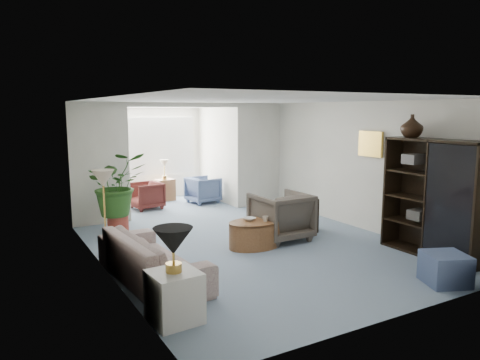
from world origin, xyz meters
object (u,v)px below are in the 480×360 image
table_lamp (173,241)px  cabinet_urn (412,126)px  floor_lamp (103,179)px  wingback_chair (281,216)px  coffee_table (255,234)px  entertainment_cabinet (434,198)px  coffee_cup (265,219)px  side_table_dark (302,214)px  sofa (152,257)px  sunroom_table (165,190)px  end_table (174,297)px  coffee_bowl (249,219)px  ottoman (445,269)px  framed_picture (371,144)px  sunroom_chair_maroon (146,196)px  plant_pot (118,223)px  sunroom_chair_blue (203,190)px

table_lamp → cabinet_urn: cabinet_urn is taller
floor_lamp → wingback_chair: floor_lamp is taller
coffee_table → entertainment_cabinet: entertainment_cabinet is taller
coffee_table → table_lamp: bearing=-138.9°
floor_lamp → cabinet_urn: cabinet_urn is taller
coffee_table → coffee_cup: (0.15, -0.10, 0.27)m
coffee_table → side_table_dark: (1.35, 0.46, 0.10)m
coffee_cup → sofa: bearing=-167.1°
floor_lamp → side_table_dark: floor_lamp is taller
coffee_table → sunroom_table: (0.09, 4.65, 0.05)m
end_table → cabinet_urn: (4.46, 0.64, 1.79)m
coffee_bowl → ottoman: (1.41, -2.82, -0.26)m
table_lamp → wingback_chair: table_lamp is taller
coffee_cup → cabinet_urn: 2.87m
end_table → cabinet_urn: 4.84m
ottoman → framed_picture: bearing=66.5°
end_table → sunroom_chair_maroon: sunroom_chair_maroon is taller
floor_lamp → wingback_chair: bearing=-13.1°
coffee_bowl → wingback_chair: wingback_chair is taller
coffee_table → sunroom_table: sunroom_table is taller
entertainment_cabinet → plant_pot: bearing=135.2°
sofa → sunroom_chair_maroon: (1.38, 4.50, 0.00)m
end_table → cabinet_urn: size_ratio=1.52×
plant_pot → coffee_bowl: bearing=-50.0°
cabinet_urn → sunroom_chair_maroon: (-2.88, 5.21, -1.75)m
wingback_chair → plant_pot: size_ratio=2.37×
table_lamp → ottoman: size_ratio=0.83×
coffee_cup → entertainment_cabinet: 2.73m
end_table → sunroom_chair_blue: 6.61m
cabinet_urn → plant_pot: size_ratio=0.94×
end_table → table_lamp: bearing=0.0°
coffee_cup → sunroom_chair_maroon: size_ratio=0.14×
framed_picture → plant_pot: 5.09m
floor_lamp → ottoman: bearing=-44.2°
coffee_cup → plant_pot: bearing=130.5°
floor_lamp → coffee_table: size_ratio=0.38×
side_table_dark → ottoman: side_table_dark is taller
plant_pot → entertainment_cabinet: bearing=-44.8°
end_table → entertainment_cabinet: bearing=1.8°
framed_picture → end_table: (-4.69, -1.75, -1.41)m
wingback_chair → side_table_dark: (0.70, 0.30, -0.10)m
cabinet_urn → sunroom_chair_blue: size_ratio=0.52×
sunroom_chair_blue → sofa: bearing=139.8°
coffee_bowl → sunroom_table: size_ratio=0.37×
framed_picture → coffee_cup: framed_picture is taller
entertainment_cabinet → end_table: bearing=-178.2°
ottoman → coffee_table: bearing=116.5°
side_table_dark → sunroom_chair_blue: size_ratio=0.90×
coffee_bowl → sunroom_chair_maroon: sunroom_chair_maroon is taller
side_table_dark → plant_pot: size_ratio=1.64×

